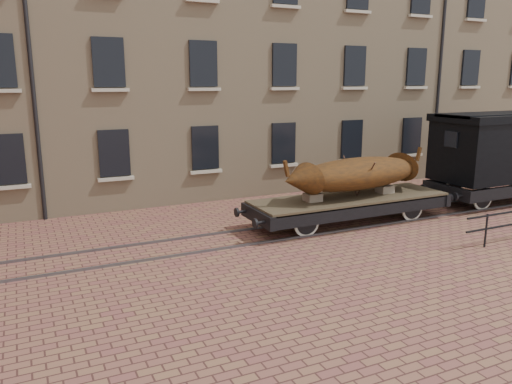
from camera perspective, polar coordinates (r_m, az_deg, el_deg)
name	(u,v)px	position (r m, az deg, el deg)	size (l,w,h in m)	color
ground	(327,226)	(16.95, 8.09, -3.87)	(90.00, 90.00, 0.00)	brown
warehouse_cream	(272,36)	(26.51, 1.85, 17.43)	(40.00, 10.19, 14.00)	tan
rail_track	(327,225)	(16.94, 8.09, -3.77)	(30.00, 1.52, 0.06)	#59595E
flatcar_wagon	(350,202)	(17.26, 10.66, -1.13)	(7.85, 2.13, 1.18)	brown
iron_boat	(358,173)	(17.23, 11.57, 2.10)	(6.11, 2.25, 1.49)	#572E0E
goods_van	(506,146)	(22.15, 26.66, 4.69)	(6.88, 2.51, 3.56)	black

